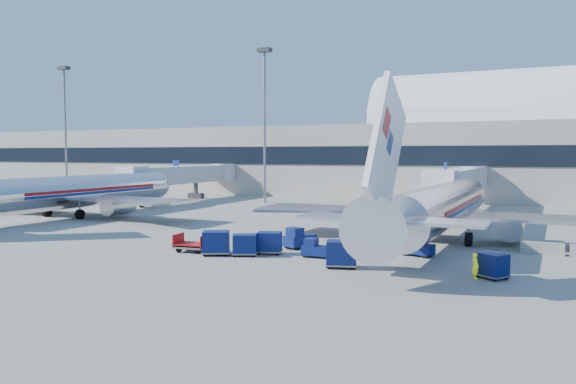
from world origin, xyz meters
The scene contains 19 objects.
ground centered at (0.00, 0.00, 0.00)m, with size 260.00×260.00×0.00m, color gray.
terminal centered at (-13.60, 55.96, 7.52)m, with size 170.00×28.15×21.00m.
airliner_main centered at (10.00, 4.51, 2.93)m, with size 32.00×37.26×12.07m.
airliner_mid centered at (-32.00, 4.51, 2.93)m, with size 32.00×37.26×12.07m.
jetbridge_near centered at (7.60, 30.81, 3.93)m, with size 4.40×27.50×6.25m.
jetbridge_mid centered at (-34.40, 30.81, 3.93)m, with size 4.40×27.50×6.25m.
mast_far_west centered at (-60.00, 30.00, 14.79)m, with size 2.00×1.20×22.60m.
mast_west centered at (-20.00, 30.00, 14.79)m, with size 2.00×1.20×22.60m.
barrier_near centered at (18.00, 2.00, 0.45)m, with size 3.00×0.55×0.90m, color #9E9E96.
tug_lead centered at (3.50, -6.26, 0.62)m, with size 2.11×1.09×1.36m.
tug_right centered at (9.82, -2.56, 0.67)m, with size 2.48×1.69×1.47m.
tug_left centered at (0.79, -3.28, 0.76)m, with size 2.13×2.83×1.66m.
cart_train_a centered at (-0.12, -6.49, 0.86)m, with size 2.17×1.90×1.61m.
cart_train_b centered at (-1.39, -7.95, 0.83)m, with size 2.19×2.02×1.56m.
cart_train_c centered at (-3.40, -8.60, 0.94)m, with size 2.47×2.27×1.75m.
cart_solo_near centered at (6.38, -8.87, 0.94)m, with size 2.36×2.06×1.75m.
cart_solo_far centered at (15.51, -7.91, 0.80)m, with size 2.14×2.04×1.50m.
cart_open_red centered at (-5.74, -8.26, 0.47)m, with size 2.61×1.98×0.65m.
ramp_worker centered at (14.63, -8.45, 0.77)m, with size 0.56×0.37×1.55m, color #C7EF19.
Camera 1 is at (18.88, -42.75, 7.44)m, focal length 35.00 mm.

